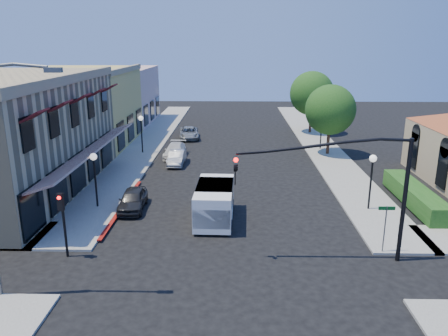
{
  "coord_description": "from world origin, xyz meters",
  "views": [
    {
      "loc": [
        0.12,
        -17.62,
        10.1
      ],
      "look_at": [
        -0.51,
        8.3,
        2.6
      ],
      "focal_mm": 35.0,
      "sensor_mm": 36.0,
      "label": 1
    }
  ],
  "objects_px": {
    "parked_car_b": "(177,158)",
    "parked_car_d": "(189,133)",
    "lamppost_right_near": "(372,168)",
    "lamppost_right_far": "(322,122)",
    "lamppost_left_far": "(141,125)",
    "secondary_signal": "(62,213)",
    "lamppost_left_near": "(94,166)",
    "parked_car_a": "(133,200)",
    "parked_car_c": "(175,151)",
    "street_tree_a": "(330,110)",
    "signal_mast_arm": "(360,179)",
    "white_van": "(215,201)",
    "street_tree_b": "(312,93)",
    "street_name_sign": "(385,222)"
  },
  "relations": [
    {
      "from": "street_tree_b",
      "to": "lamppost_right_far",
      "type": "distance_m",
      "value": 8.21
    },
    {
      "from": "street_tree_b",
      "to": "parked_car_b",
      "type": "relative_size",
      "value": 1.92
    },
    {
      "from": "street_tree_a",
      "to": "street_tree_b",
      "type": "distance_m",
      "value": 10.01
    },
    {
      "from": "street_tree_b",
      "to": "white_van",
      "type": "height_order",
      "value": "street_tree_b"
    },
    {
      "from": "street_tree_b",
      "to": "secondary_signal",
      "type": "bearing_deg",
      "value": -118.77
    },
    {
      "from": "lamppost_right_near",
      "to": "street_tree_a",
      "type": "bearing_deg",
      "value": 88.77
    },
    {
      "from": "parked_car_c",
      "to": "parked_car_b",
      "type": "bearing_deg",
      "value": -77.69
    },
    {
      "from": "secondary_signal",
      "to": "lamppost_right_far",
      "type": "distance_m",
      "value": 27.98
    },
    {
      "from": "signal_mast_arm",
      "to": "street_name_sign",
      "type": "xyz_separation_m",
      "value": [
        1.64,
        0.7,
        -2.39
      ]
    },
    {
      "from": "lamppost_right_near",
      "to": "parked_car_d",
      "type": "distance_m",
      "value": 24.75
    },
    {
      "from": "lamppost_left_near",
      "to": "parked_car_a",
      "type": "relative_size",
      "value": 0.95
    },
    {
      "from": "secondary_signal",
      "to": "parked_car_a",
      "type": "xyz_separation_m",
      "value": [
        1.8,
        6.42,
        -1.68
      ]
    },
    {
      "from": "parked_car_d",
      "to": "lamppost_right_far",
      "type": "bearing_deg",
      "value": -26.55
    },
    {
      "from": "signal_mast_arm",
      "to": "street_tree_a",
      "type": "bearing_deg",
      "value": 81.83
    },
    {
      "from": "signal_mast_arm",
      "to": "parked_car_c",
      "type": "distance_m",
      "value": 22.52
    },
    {
      "from": "lamppost_right_far",
      "to": "parked_car_b",
      "type": "relative_size",
      "value": 0.98
    },
    {
      "from": "lamppost_left_near",
      "to": "parked_car_a",
      "type": "distance_m",
      "value": 3.12
    },
    {
      "from": "lamppost_left_near",
      "to": "signal_mast_arm",
      "type": "bearing_deg",
      "value": -24.37
    },
    {
      "from": "signal_mast_arm",
      "to": "white_van",
      "type": "bearing_deg",
      "value": 145.81
    },
    {
      "from": "street_tree_a",
      "to": "parked_car_a",
      "type": "bearing_deg",
      "value": -136.62
    },
    {
      "from": "parked_car_a",
      "to": "parked_car_c",
      "type": "xyz_separation_m",
      "value": [
        0.93,
        12.94,
        -0.03
      ]
    },
    {
      "from": "lamppost_left_near",
      "to": "white_van",
      "type": "distance_m",
      "value": 7.87
    },
    {
      "from": "lamppost_left_far",
      "to": "lamppost_right_near",
      "type": "distance_m",
      "value": 22.02
    },
    {
      "from": "white_van",
      "to": "parked_car_b",
      "type": "bearing_deg",
      "value": 107.39
    },
    {
      "from": "secondary_signal",
      "to": "street_name_sign",
      "type": "relative_size",
      "value": 1.33
    },
    {
      "from": "street_tree_b",
      "to": "parked_car_d",
      "type": "xyz_separation_m",
      "value": [
        -13.6,
        -3.24,
        -3.93
      ]
    },
    {
      "from": "lamppost_left_near",
      "to": "parked_car_b",
      "type": "relative_size",
      "value": 0.98
    },
    {
      "from": "street_tree_b",
      "to": "lamppost_right_far",
      "type": "bearing_deg",
      "value": -92.15
    },
    {
      "from": "street_tree_b",
      "to": "lamppost_left_near",
      "type": "relative_size",
      "value": 1.97
    },
    {
      "from": "street_tree_a",
      "to": "parked_car_a",
      "type": "distance_m",
      "value": 20.94
    },
    {
      "from": "street_name_sign",
      "to": "parked_car_c",
      "type": "distance_m",
      "value": 22.56
    },
    {
      "from": "street_name_sign",
      "to": "parked_car_b",
      "type": "bearing_deg",
      "value": 127.4
    },
    {
      "from": "lamppost_right_near",
      "to": "parked_car_a",
      "type": "relative_size",
      "value": 0.95
    },
    {
      "from": "street_tree_a",
      "to": "parked_car_d",
      "type": "xyz_separation_m",
      "value": [
        -13.6,
        6.76,
        -3.58
      ]
    },
    {
      "from": "street_tree_b",
      "to": "parked_car_d",
      "type": "bearing_deg",
      "value": -166.59
    },
    {
      "from": "parked_car_b",
      "to": "parked_car_d",
      "type": "bearing_deg",
      "value": 90.59
    },
    {
      "from": "street_tree_b",
      "to": "lamppost_left_far",
      "type": "distance_m",
      "value": 20.06
    },
    {
      "from": "lamppost_left_near",
      "to": "parked_car_c",
      "type": "bearing_deg",
      "value": 75.78
    },
    {
      "from": "street_tree_a",
      "to": "parked_car_c",
      "type": "height_order",
      "value": "street_tree_a"
    },
    {
      "from": "street_name_sign",
      "to": "parked_car_d",
      "type": "xyz_separation_m",
      "value": [
        -12.3,
        26.56,
        -1.09
      ]
    },
    {
      "from": "parked_car_b",
      "to": "parked_car_c",
      "type": "distance_m",
      "value": 2.53
    },
    {
      "from": "lamppost_right_near",
      "to": "parked_car_b",
      "type": "xyz_separation_m",
      "value": [
        -13.3,
        10.29,
        -2.13
      ]
    },
    {
      "from": "street_tree_a",
      "to": "street_tree_b",
      "type": "bearing_deg",
      "value": 90.0
    },
    {
      "from": "secondary_signal",
      "to": "parked_car_b",
      "type": "relative_size",
      "value": 0.91
    },
    {
      "from": "lamppost_right_far",
      "to": "parked_car_d",
      "type": "distance_m",
      "value": 14.28
    },
    {
      "from": "lamppost_left_far",
      "to": "street_tree_a",
      "type": "bearing_deg",
      "value": 0.0
    },
    {
      "from": "lamppost_right_far",
      "to": "parked_car_b",
      "type": "xyz_separation_m",
      "value": [
        -13.3,
        -5.71,
        -2.13
      ]
    },
    {
      "from": "lamppost_left_far",
      "to": "street_tree_b",
      "type": "bearing_deg",
      "value": 30.03
    },
    {
      "from": "street_tree_b",
      "to": "parked_car_a",
      "type": "distance_m",
      "value": 28.72
    },
    {
      "from": "signal_mast_arm",
      "to": "secondary_signal",
      "type": "xyz_separation_m",
      "value": [
        -13.86,
        -0.09,
        -1.77
      ]
    }
  ]
}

